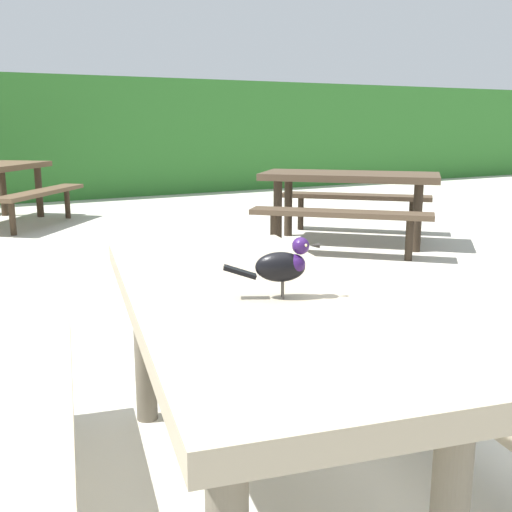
# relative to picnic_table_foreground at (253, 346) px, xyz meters

# --- Properties ---
(picnic_table_foreground) EXTENTS (1.99, 2.01, 0.74)m
(picnic_table_foreground) POSITION_rel_picnic_table_foreground_xyz_m (0.00, 0.00, 0.00)
(picnic_table_foreground) COLOR gray
(picnic_table_foreground) RESTS_ON ground
(bird_grackle) EXTENTS (0.27, 0.15, 0.18)m
(bird_grackle) POSITION_rel_picnic_table_foreground_xyz_m (0.04, -0.12, 0.29)
(bird_grackle) COLOR black
(bird_grackle) RESTS_ON picnic_table_foreground
(picnic_table_mid_left) EXTENTS (2.40, 2.40, 0.74)m
(picnic_table_mid_left) POSITION_rel_picnic_table_foreground_xyz_m (3.05, 3.52, 0.00)
(picnic_table_mid_left) COLOR #473828
(picnic_table_mid_left) RESTS_ON ground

